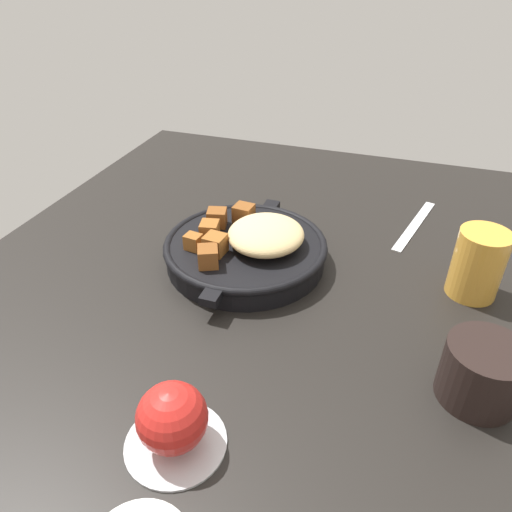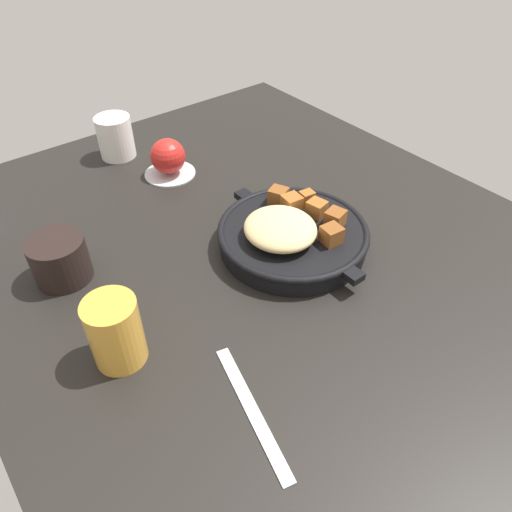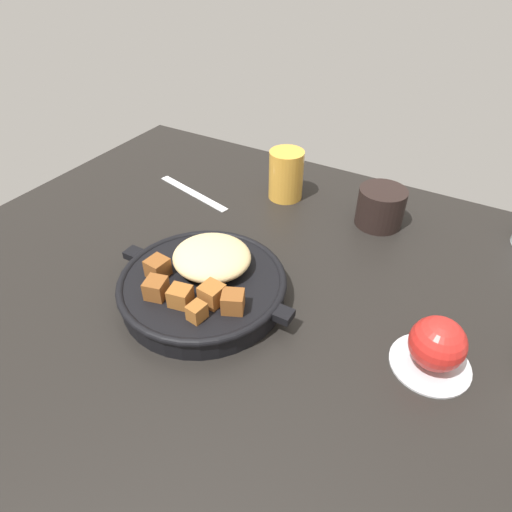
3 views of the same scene
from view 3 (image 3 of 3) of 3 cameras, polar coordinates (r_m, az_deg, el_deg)
ground_plane at (r=68.38cm, az=-1.87°, el=-5.10°), size 107.47×89.97×2.40cm
cast_iron_skillet at (r=65.13cm, az=-6.78°, el=-3.38°), size 29.01×24.68×7.21cm
saucer_plate at (r=61.91cm, az=21.62°, el=-12.62°), size 10.15×10.15×0.60cm
red_apple at (r=59.21cm, az=22.46°, el=-10.28°), size 6.90×6.90×6.90cm
butter_knife at (r=91.96cm, az=-8.15°, el=8.11°), size 19.30×6.21×0.36cm
juice_glass_amber at (r=87.94cm, az=3.90°, el=10.44°), size 6.78×6.78×9.74cm
coffee_mug_dark at (r=83.07cm, az=15.81°, el=6.12°), size 8.51×8.51×7.02cm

